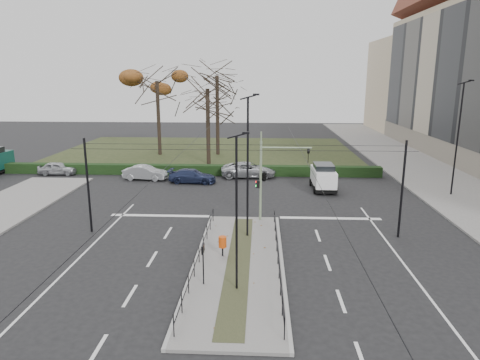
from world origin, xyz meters
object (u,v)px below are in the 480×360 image
(bare_tree_center, at_px, (217,81))
(parked_car_third, at_px, (192,176))
(parked_car_second, at_px, (145,173))
(rust_tree, at_px, (157,81))
(white_van, at_px, (323,176))
(litter_bin, at_px, (223,242))
(traffic_light, at_px, (265,175))
(streetlamp_median_far, at_px, (248,166))
(info_panel, at_px, (203,253))
(parked_car_first, at_px, (58,168))
(bare_tree_near, at_px, (207,94))
(streetlamp_median_near, at_px, (237,212))
(parked_car_fourth, at_px, (249,170))
(streetlamp_sidewalk, at_px, (458,138))

(bare_tree_center, bearing_deg, parked_car_third, -93.56)
(parked_car_second, bearing_deg, rust_tree, 12.82)
(white_van, bearing_deg, litter_bin, -116.43)
(bare_tree_center, bearing_deg, traffic_light, -77.25)
(streetlamp_median_far, bearing_deg, litter_bin, -111.94)
(streetlamp_median_far, relative_size, bare_tree_center, 0.66)
(info_panel, height_order, parked_car_first, info_panel)
(litter_bin, height_order, info_panel, info_panel)
(streetlamp_median_far, relative_size, bare_tree_near, 0.78)
(white_van, distance_m, bare_tree_near, 16.77)
(rust_tree, bearing_deg, streetlamp_median_near, -71.41)
(parked_car_second, distance_m, parked_car_third, 4.80)
(streetlamp_median_far, xyz_separation_m, parked_car_first, (-19.69, 16.56, -3.83))
(parked_car_second, relative_size, parked_car_fourth, 0.78)
(parked_car_second, bearing_deg, streetlamp_median_near, -149.47)
(info_panel, relative_size, streetlamp_sidewalk, 0.21)
(streetlamp_median_near, relative_size, streetlamp_median_far, 0.84)
(streetlamp_sidewalk, bearing_deg, litter_bin, -142.87)
(parked_car_third, bearing_deg, info_panel, -165.35)
(parked_car_second, relative_size, white_van, 0.98)
(traffic_light, height_order, rust_tree, rust_tree)
(white_van, bearing_deg, streetlamp_median_far, -117.56)
(streetlamp_median_near, bearing_deg, bare_tree_center, 97.13)
(info_panel, bearing_deg, traffic_light, 72.81)
(white_van, height_order, rust_tree, rust_tree)
(info_panel, height_order, parked_car_fourth, info_panel)
(traffic_light, distance_m, white_van, 10.36)
(litter_bin, bearing_deg, parked_car_first, 133.13)
(traffic_light, height_order, streetlamp_median_far, streetlamp_median_far)
(streetlamp_median_near, relative_size, rust_tree, 0.61)
(litter_bin, xyz_separation_m, rust_tree, (-10.73, 31.18, 8.21))
(bare_tree_center, bearing_deg, streetlamp_median_far, -80.67)
(parked_car_second, bearing_deg, streetlamp_median_far, -139.60)
(litter_bin, bearing_deg, streetlamp_median_near, -74.85)
(parked_car_first, bearing_deg, bare_tree_near, -71.02)
(litter_bin, xyz_separation_m, bare_tree_near, (-3.86, 25.49, 6.85))
(streetlamp_sidewalk, height_order, white_van, streetlamp_sidewalk)
(litter_bin, bearing_deg, parked_car_fourth, 87.62)
(info_panel, bearing_deg, parked_car_first, 127.84)
(parked_car_first, height_order, white_van, white_van)
(streetlamp_median_far, bearing_deg, info_panel, -106.28)
(bare_tree_center, bearing_deg, parked_car_first, -141.41)
(info_panel, xyz_separation_m, white_van, (8.05, 18.24, -0.48))
(parked_car_third, height_order, bare_tree_center, bare_tree_center)
(streetlamp_sidewalk, relative_size, parked_car_second, 2.22)
(parked_car_third, distance_m, white_van, 11.97)
(streetlamp_median_near, bearing_deg, bare_tree_near, 99.44)
(parked_car_third, xyz_separation_m, parked_car_fourth, (5.16, 2.56, 0.10))
(bare_tree_center, height_order, bare_tree_near, bare_tree_center)
(info_panel, distance_m, parked_car_second, 22.85)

